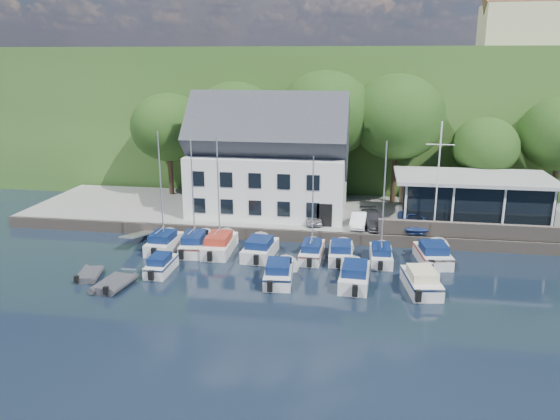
# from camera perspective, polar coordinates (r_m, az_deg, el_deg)

# --- Properties ---
(ground) EXTENTS (180.00, 180.00, 0.00)m
(ground) POSITION_cam_1_polar(r_m,az_deg,el_deg) (35.32, 5.39, -9.38)
(ground) COLOR black
(ground) RESTS_ON ground
(quay) EXTENTS (60.00, 13.00, 1.00)m
(quay) POSITION_cam_1_polar(r_m,az_deg,el_deg) (51.56, 6.73, -0.69)
(quay) COLOR gray
(quay) RESTS_ON ground
(quay_face) EXTENTS (60.00, 0.30, 1.00)m
(quay_face) POSITION_cam_1_polar(r_m,az_deg,el_deg) (45.36, 6.36, -2.97)
(quay_face) COLOR #62584E
(quay_face) RESTS_ON ground
(hillside) EXTENTS (160.00, 75.00, 16.00)m
(hillside) POSITION_cam_1_polar(r_m,az_deg,el_deg) (94.24, 8.15, 11.28)
(hillside) COLOR #2F541F
(hillside) RESTS_ON ground
(field_patch) EXTENTS (50.00, 30.00, 0.30)m
(field_patch) POSITION_cam_1_polar(r_m,az_deg,el_deg) (102.17, 13.10, 15.95)
(field_patch) COLOR #4F5E2F
(field_patch) RESTS_ON hillside
(farmhouse) EXTENTS (10.40, 7.00, 8.20)m
(farmhouse) POSITION_cam_1_polar(r_m,az_deg,el_deg) (86.52, 23.80, 17.83)
(farmhouse) COLOR beige
(farmhouse) RESTS_ON hillside
(harbor_building) EXTENTS (14.40, 8.20, 8.70)m
(harbor_building) POSITION_cam_1_polar(r_m,az_deg,el_deg) (50.18, -1.17, 4.67)
(harbor_building) COLOR silver
(harbor_building) RESTS_ON quay
(club_pavilion) EXTENTS (13.20, 7.20, 4.10)m
(club_pavilion) POSITION_cam_1_polar(r_m,az_deg,el_deg) (50.26, 19.37, 1.10)
(club_pavilion) COLOR black
(club_pavilion) RESTS_ON quay
(seawall) EXTENTS (18.00, 0.50, 1.20)m
(seawall) POSITION_cam_1_polar(r_m,az_deg,el_deg) (46.49, 21.36, -2.09)
(seawall) COLOR #62584E
(seawall) RESTS_ON quay
(gangway) EXTENTS (1.20, 6.00, 1.40)m
(gangway) POSITION_cam_1_polar(r_m,az_deg,el_deg) (47.29, -14.22, -3.22)
(gangway) COLOR silver
(gangway) RESTS_ON ground
(car_silver) EXTENTS (2.32, 3.67, 1.16)m
(car_silver) POSITION_cam_1_polar(r_m,az_deg,el_deg) (47.46, 3.32, -0.68)
(car_silver) COLOR #A6A6AB
(car_silver) RESTS_ON quay
(car_white) EXTENTS (1.50, 3.70, 1.19)m
(car_white) POSITION_cam_1_polar(r_m,az_deg,el_deg) (46.85, 8.22, -1.02)
(car_white) COLOR white
(car_white) RESTS_ON quay
(car_dgrey) EXTENTS (2.70, 4.60, 1.25)m
(car_dgrey) POSITION_cam_1_polar(r_m,az_deg,el_deg) (47.10, 9.69, -0.96)
(car_dgrey) COLOR #2F2F34
(car_dgrey) RESTS_ON quay
(car_blue) EXTENTS (2.00, 4.29, 1.42)m
(car_blue) POSITION_cam_1_polar(r_m,az_deg,el_deg) (47.20, 13.80, -1.05)
(car_blue) COLOR navy
(car_blue) RESTS_ON quay
(flagpole) EXTENTS (2.19, 0.20, 9.13)m
(flagpole) POSITION_cam_1_polar(r_m,az_deg,el_deg) (45.46, 16.15, 3.17)
(flagpole) COLOR silver
(flagpole) RESTS_ON quay
(tree_0) EXTENTS (7.69, 7.69, 10.52)m
(tree_0) POSITION_cam_1_polar(r_m,az_deg,el_deg) (57.83, -11.50, 6.73)
(tree_0) COLOR #183510
(tree_0) RESTS_ON quay
(tree_1) EXTENTS (8.55, 8.55, 11.68)m
(tree_1) POSITION_cam_1_polar(r_m,az_deg,el_deg) (55.78, -4.70, 7.28)
(tree_1) COLOR #183510
(tree_1) RESTS_ON quay
(tree_2) EXTENTS (9.37, 9.37, 12.80)m
(tree_2) POSITION_cam_1_polar(r_m,az_deg,el_deg) (54.10, 4.73, 7.62)
(tree_2) COLOR #183510
(tree_2) RESTS_ON quay
(tree_3) EXTENTS (9.15, 9.15, 12.51)m
(tree_3) POSITION_cam_1_polar(r_m,az_deg,el_deg) (54.47, 12.00, 7.23)
(tree_3) COLOR #183510
(tree_3) RESTS_ON quay
(tree_4) EXTENTS (6.29, 6.29, 8.59)m
(tree_4) POSITION_cam_1_polar(r_m,az_deg,el_deg) (55.61, 20.48, 4.70)
(tree_4) COLOR #183510
(tree_4) RESTS_ON quay
(tree_5) EXTENTS (7.66, 7.66, 10.47)m
(tree_5) POSITION_cam_1_polar(r_m,az_deg,el_deg) (58.01, 27.09, 5.34)
(tree_5) COLOR #183510
(tree_5) RESTS_ON quay
(boat_r1_0) EXTENTS (2.18, 5.98, 9.45)m
(boat_r1_0) POSITION_cam_1_polar(r_m,az_deg,el_deg) (43.53, -12.32, 1.76)
(boat_r1_0) COLOR silver
(boat_r1_0) RESTS_ON ground
(boat_r1_1) EXTENTS (2.68, 6.87, 9.27)m
(boat_r1_1) POSITION_cam_1_polar(r_m,az_deg,el_deg) (43.00, -9.09, 1.63)
(boat_r1_1) COLOR silver
(boat_r1_1) RESTS_ON ground
(boat_r1_2) EXTENTS (2.34, 6.92, 9.54)m
(boat_r1_2) POSITION_cam_1_polar(r_m,az_deg,el_deg) (42.37, -6.46, 1.71)
(boat_r1_2) COLOR silver
(boat_r1_2) RESTS_ON ground
(boat_r1_3) EXTENTS (2.69, 6.16, 1.53)m
(boat_r1_3) POSITION_cam_1_polar(r_m,az_deg,el_deg) (42.34, -2.09, -3.87)
(boat_r1_3) COLOR silver
(boat_r1_3) RESTS_ON ground
(boat_r1_4) EXTENTS (1.87, 6.20, 8.44)m
(boat_r1_4) POSITION_cam_1_polar(r_m,az_deg,el_deg) (41.00, 3.44, 0.52)
(boat_r1_4) COLOR silver
(boat_r1_4) RESTS_ON ground
(boat_r1_5) EXTENTS (2.13, 5.76, 1.45)m
(boat_r1_5) POSITION_cam_1_polar(r_m,az_deg,el_deg) (41.89, 6.39, -4.23)
(boat_r1_5) COLOR silver
(boat_r1_5) RESTS_ON ground
(boat_r1_6) EXTENTS (1.94, 5.90, 8.27)m
(boat_r1_6) POSITION_cam_1_polar(r_m,az_deg,el_deg) (40.94, 10.74, 0.12)
(boat_r1_6) COLOR silver
(boat_r1_6) RESTS_ON ground
(boat_r1_7) EXTENTS (3.15, 6.17, 1.57)m
(boat_r1_7) POSITION_cam_1_polar(r_m,az_deg,el_deg) (42.66, 15.69, -4.28)
(boat_r1_7) COLOR silver
(boat_r1_7) RESTS_ON ground
(boat_r2_0) EXTENTS (1.62, 4.96, 1.37)m
(boat_r2_0) POSITION_cam_1_polar(r_m,az_deg,el_deg) (40.19, -12.32, -5.45)
(boat_r2_0) COLOR silver
(boat_r2_0) RESTS_ON ground
(boat_r2_2) EXTENTS (2.54, 6.18, 1.48)m
(boat_r2_2) POSITION_cam_1_polar(r_m,az_deg,el_deg) (37.80, -0.13, -6.36)
(boat_r2_2) COLOR silver
(boat_r2_2) RESTS_ON ground
(boat_r2_3) EXTENTS (2.32, 6.55, 1.55)m
(boat_r2_3) POSITION_cam_1_polar(r_m,az_deg,el_deg) (37.62, 7.80, -6.57)
(boat_r2_3) COLOR silver
(boat_r2_3) RESTS_ON ground
(boat_r2_4) EXTENTS (3.06, 6.39, 1.56)m
(boat_r2_4) POSITION_cam_1_polar(r_m,az_deg,el_deg) (37.53, 14.56, -6.99)
(boat_r2_4) COLOR silver
(boat_r2_4) RESTS_ON ground
(dinghy_0) EXTENTS (2.18, 3.02, 0.64)m
(dinghy_0) POSITION_cam_1_polar(r_m,az_deg,el_deg) (40.68, -19.29, -6.29)
(dinghy_0) COLOR #333438
(dinghy_0) RESTS_ON ground
(dinghy_1) EXTENTS (2.33, 3.45, 0.75)m
(dinghy_1) POSITION_cam_1_polar(r_m,az_deg,el_deg) (38.43, -16.98, -7.28)
(dinghy_1) COLOR #333438
(dinghy_1) RESTS_ON ground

